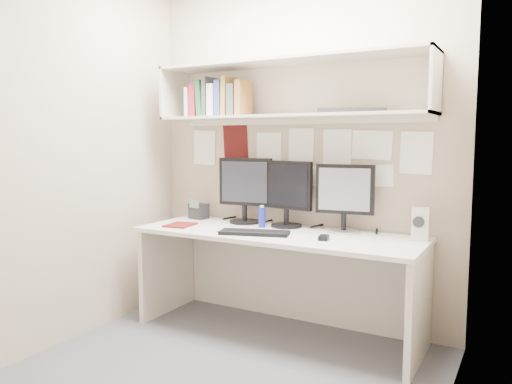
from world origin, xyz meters
The scene contains 19 objects.
floor centered at (0.00, 0.00, 0.00)m, with size 2.40×2.00×0.01m, color #494A4F.
wall_back centered at (0.00, 1.00, 1.30)m, with size 2.40×0.02×2.60m, color tan.
wall_front centered at (0.00, -1.00, 1.30)m, with size 2.40×0.02×2.60m, color tan.
wall_left centered at (-1.20, 0.00, 1.30)m, with size 0.02×2.00×2.60m, color tan.
wall_right centered at (1.20, 0.00, 1.30)m, with size 0.02×2.00×2.60m, color tan.
desk centered at (0.00, 0.65, 0.37)m, with size 2.00×0.70×0.73m.
overhead_hutch centered at (0.00, 0.86, 1.72)m, with size 2.00×0.38×0.40m.
pinned_papers centered at (0.00, 0.99, 1.25)m, with size 1.92×0.01×0.48m, color white, non-canonical shape.
monitor_left centered at (-0.39, 0.87, 1.00)m, with size 0.43×0.23×0.50m.
monitor_center centered at (-0.03, 0.87, 0.99)m, with size 0.41×0.23×0.48m.
monitor_right centered at (0.41, 0.87, 0.99)m, with size 0.40×0.22×0.47m.
keyboard centered at (-0.09, 0.49, 0.74)m, with size 0.47×0.17×0.02m, color black.
mouse centered at (0.38, 0.54, 0.74)m, with size 0.06×0.10×0.03m, color black.
speaker centered at (0.92, 0.84, 0.83)m, with size 0.12×0.12×0.21m.
blue_bottle centered at (-0.18, 0.75, 0.81)m, with size 0.05×0.05×0.16m.
maroon_notebook centered at (-0.74, 0.51, 0.74)m, with size 0.18×0.22×0.01m, color #5D1010.
desk_phone centered at (-0.82, 0.85, 0.79)m, with size 0.15×0.14×0.16m.
book_stack centered at (-0.58, 0.80, 1.67)m, with size 0.50×0.18×0.30m.
hutch_tray centered at (0.47, 0.79, 1.56)m, with size 0.44×0.17×0.03m, color black.
Camera 1 is at (1.53, -2.40, 1.37)m, focal length 35.00 mm.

